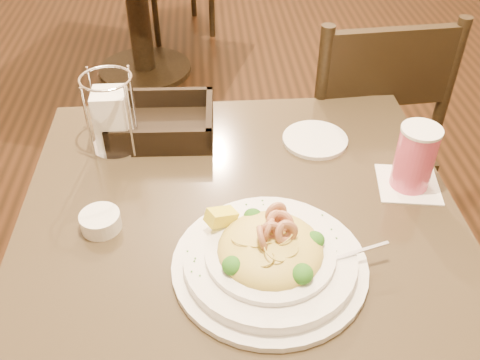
{
  "coord_description": "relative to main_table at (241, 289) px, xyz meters",
  "views": [
    {
      "loc": [
        -0.06,
        -0.78,
        1.47
      ],
      "look_at": [
        0.0,
        0.02,
        0.81
      ],
      "focal_mm": 40.0,
      "sensor_mm": 36.0,
      "label": 1
    }
  ],
  "objects": [
    {
      "name": "side_plate",
      "position": [
        0.2,
        0.25,
        0.23
      ],
      "size": [
        0.2,
        0.2,
        0.01
      ],
      "primitive_type": "cylinder",
      "rotation": [
        0.0,
        0.0,
        -0.41
      ],
      "color": "white",
      "rests_on": "main_table"
    },
    {
      "name": "main_table",
      "position": [
        0.0,
        0.0,
        0.0
      ],
      "size": [
        0.9,
        0.9,
        0.73
      ],
      "color": "black",
      "rests_on": "ground"
    },
    {
      "name": "dining_chair_near",
      "position": [
        0.42,
        0.6,
        -0.0
      ],
      "size": [
        0.45,
        0.45,
        0.93
      ],
      "rotation": [
        0.0,
        0.0,
        3.21
      ],
      "color": "black",
      "rests_on": "ground"
    },
    {
      "name": "pasta_bowl",
      "position": [
        0.04,
        -0.14,
        0.26
      ],
      "size": [
        0.39,
        0.36,
        0.11
      ],
      "rotation": [
        0.0,
        0.0,
        0.1
      ],
      "color": "white",
      "rests_on": "main_table"
    },
    {
      "name": "drink_glass",
      "position": [
        0.37,
        0.07,
        0.3
      ],
      "size": [
        0.15,
        0.15,
        0.15
      ],
      "rotation": [
        0.0,
        0.0,
        -0.15
      ],
      "color": "white",
      "rests_on": "main_table"
    },
    {
      "name": "bread_basket",
      "position": [
        -0.17,
        0.31,
        0.25
      ],
      "size": [
        0.25,
        0.21,
        0.07
      ],
      "rotation": [
        0.0,
        0.0,
        -0.04
      ],
      "color": "black",
      "rests_on": "main_table"
    },
    {
      "name": "butter_ramekin",
      "position": [
        -0.28,
        -0.01,
        0.25
      ],
      "size": [
        0.08,
        0.08,
        0.03
      ],
      "primitive_type": "cylinder",
      "rotation": [
        0.0,
        0.0,
        0.03
      ],
      "color": "white",
      "rests_on": "main_table"
    },
    {
      "name": "napkin_caddy",
      "position": [
        -0.27,
        0.26,
        0.31
      ],
      "size": [
        0.12,
        0.12,
        0.19
      ],
      "rotation": [
        0.0,
        0.0,
        -0.14
      ],
      "color": "silver",
      "rests_on": "main_table"
    }
  ]
}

